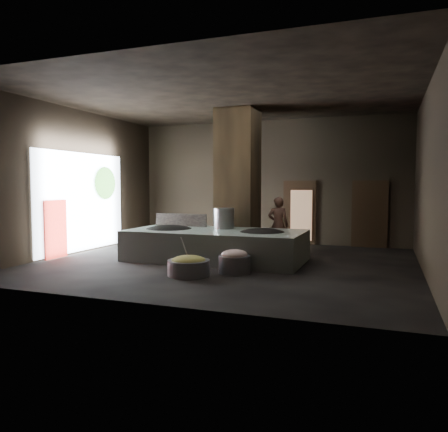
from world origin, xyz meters
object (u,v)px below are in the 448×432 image
at_px(cook, 278,225).
at_px(wok_left, 169,232).
at_px(wok_right, 262,236).
at_px(stock_pot, 224,219).
at_px(meat_basin, 235,264).
at_px(hearth_platform, 216,245).
at_px(veg_basin, 189,268).

bearing_deg(cook, wok_left, 29.52).
height_order(wok_right, stock_pot, stock_pot).
bearing_deg(stock_pot, wok_right, -21.04).
xyz_separation_m(wok_right, meat_basin, (-0.26, -1.57, -0.54)).
height_order(hearth_platform, wok_right, wok_right).
xyz_separation_m(veg_basin, meat_basin, (0.92, 0.65, 0.03)).
bearing_deg(veg_basin, meat_basin, 35.27).
distance_m(stock_pot, cook, 2.01).
height_order(wok_right, veg_basin, wok_right).
bearing_deg(meat_basin, wok_left, 150.01).
relative_size(wok_right, veg_basin, 1.46).
distance_m(hearth_platform, cook, 2.51).
xyz_separation_m(wok_right, veg_basin, (-1.18, -2.22, -0.57)).
distance_m(wok_left, wok_right, 2.80).
height_order(wok_left, meat_basin, wok_left).
distance_m(hearth_platform, wok_right, 1.39).
distance_m(wok_right, meat_basin, 1.68).
bearing_deg(hearth_platform, wok_left, -177.86).
relative_size(wok_left, cook, 0.88).
distance_m(cook, veg_basin, 4.46).
height_order(veg_basin, meat_basin, meat_basin).
relative_size(hearth_platform, wok_left, 3.17).
bearing_deg(cook, stock_pot, 42.48).
bearing_deg(hearth_platform, meat_basin, -54.10).
xyz_separation_m(wok_left, stock_pot, (1.50, 0.60, 0.38)).
xyz_separation_m(hearth_platform, wok_left, (-1.45, -0.05, 0.32)).
relative_size(hearth_platform, stock_pot, 7.67).
xyz_separation_m(wok_left, meat_basin, (2.54, -1.47, -0.54)).
bearing_deg(wok_right, cook, 91.18).
height_order(wok_left, wok_right, wok_left).
relative_size(wok_left, meat_basin, 2.01).
bearing_deg(stock_pot, veg_basin, -87.41).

